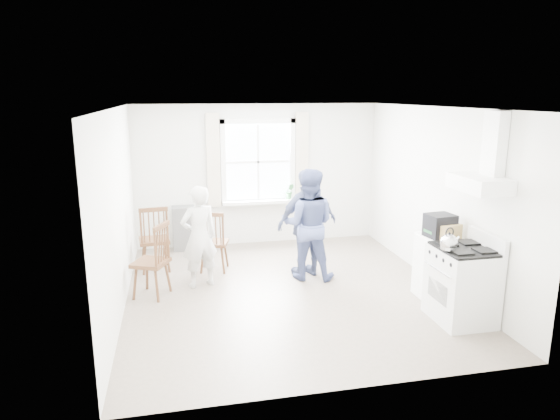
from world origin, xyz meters
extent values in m
cube|color=#7C6E5F|center=(0.00, 0.00, -0.01)|extent=(4.62, 5.12, 0.02)
cube|color=silver|center=(0.00, 2.52, 1.30)|extent=(4.62, 0.04, 2.64)
cube|color=silver|center=(0.00, -2.52, 1.30)|extent=(4.62, 0.04, 2.64)
cube|color=silver|center=(-2.27, 0.00, 1.30)|extent=(0.04, 5.12, 2.64)
cube|color=silver|center=(2.27, 0.00, 1.30)|extent=(0.04, 5.12, 2.64)
cube|color=white|center=(0.00, 0.00, 2.61)|extent=(4.62, 5.12, 0.02)
cube|color=white|center=(0.00, 2.48, 1.55)|extent=(1.20, 0.02, 1.40)
cube|color=white|center=(0.00, 2.46, 2.29)|extent=(1.38, 0.09, 0.09)
cube|color=white|center=(0.00, 2.46, 0.81)|extent=(1.38, 0.09, 0.09)
cube|color=white|center=(-0.65, 2.46, 1.55)|extent=(0.09, 0.09, 1.58)
cube|color=white|center=(0.65, 2.46, 1.55)|extent=(0.09, 0.09, 1.58)
cube|color=white|center=(0.00, 2.38, 0.82)|extent=(1.38, 0.24, 0.06)
cube|color=beige|center=(-0.82, 2.44, 1.60)|extent=(0.24, 0.05, 1.70)
cube|color=beige|center=(0.82, 2.44, 1.60)|extent=(0.24, 0.05, 1.70)
cube|color=white|center=(2.02, -1.35, 1.74)|extent=(0.45, 0.76, 0.18)
cube|color=white|center=(2.17, -1.35, 2.21)|extent=(0.14, 0.30, 0.76)
cube|color=slate|center=(-1.40, 2.33, 0.40)|extent=(0.40, 0.30, 0.80)
cube|color=white|center=(1.91, -1.35, 0.46)|extent=(0.65, 0.76, 0.92)
cube|color=black|center=(1.91, -1.35, 0.94)|extent=(0.61, 0.72, 0.03)
cube|color=white|center=(2.20, -1.35, 1.02)|extent=(0.06, 0.76, 0.20)
cylinder|color=silver|center=(1.56, -1.35, 0.70)|extent=(0.02, 0.61, 0.02)
sphere|color=silver|center=(1.65, -1.40, 1.05)|extent=(0.20, 0.20, 0.20)
cylinder|color=silver|center=(1.65, -1.40, 0.99)|extent=(0.18, 0.18, 0.04)
torus|color=black|center=(1.65, -1.40, 1.17)|extent=(0.13, 0.04, 0.13)
cube|color=white|center=(1.98, -0.65, 0.45)|extent=(0.50, 0.55, 0.90)
cube|color=black|center=(1.93, -0.69, 0.98)|extent=(0.38, 0.35, 0.16)
cube|color=black|center=(1.93, -0.69, 1.14)|extent=(0.38, 0.35, 0.15)
cube|color=tan|center=(1.99, -0.80, 1.00)|extent=(0.37, 0.31, 0.20)
cube|color=#462916|center=(-1.88, 1.33, 0.49)|extent=(0.50, 0.48, 0.05)
cube|color=#462916|center=(-1.86, 1.13, 0.79)|extent=(0.44, 0.11, 0.59)
cylinder|color=#462916|center=(-1.88, 1.33, 0.24)|extent=(0.04, 0.04, 0.47)
cube|color=#462916|center=(-0.95, 1.12, 0.46)|extent=(0.52, 0.50, 0.05)
cube|color=#462916|center=(-1.00, 0.95, 0.73)|extent=(0.41, 0.17, 0.55)
cylinder|color=#462916|center=(-0.95, 1.12, 0.22)|extent=(0.04, 0.04, 0.44)
cube|color=#462916|center=(-1.90, 0.25, 0.49)|extent=(0.58, 0.59, 0.05)
cube|color=#462916|center=(-1.72, 0.17, 0.78)|extent=(0.24, 0.42, 0.58)
cylinder|color=#462916|center=(-1.90, 0.25, 0.23)|extent=(0.04, 0.04, 0.46)
imported|color=silver|center=(-1.21, 0.48, 0.76)|extent=(0.70, 0.70, 1.51)
imported|color=#4C598D|center=(0.43, 0.48, 0.85)|extent=(1.05, 1.05, 1.70)
imported|color=navy|center=(0.44, 0.59, 0.84)|extent=(1.17, 1.17, 1.67)
imported|color=#34753D|center=(0.57, 2.36, 1.00)|extent=(0.18, 0.18, 0.29)
camera|label=1|loc=(-1.51, -6.56, 2.79)|focal=32.00mm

